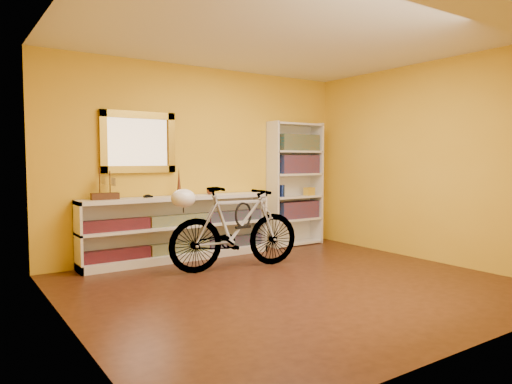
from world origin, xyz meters
TOP-DOWN VIEW (x-y plane):
  - floor at (0.00, 0.00)m, footprint 4.50×4.00m
  - ceiling at (0.00, 0.00)m, footprint 4.50×4.00m
  - back_wall at (0.00, 2.00)m, footprint 4.50×0.01m
  - left_wall at (-2.25, 0.00)m, footprint 0.01×4.00m
  - right_wall at (2.25, 0.00)m, footprint 0.01×4.00m
  - gilt_mirror at (-0.95, 1.97)m, footprint 0.98×0.06m
  - wall_socket at (0.90, 1.99)m, footprint 0.09×0.02m
  - console_unit at (-0.47, 1.81)m, footprint 2.60×0.35m
  - cd_row_lower at (-0.47, 1.79)m, footprint 2.50×0.13m
  - cd_row_upper at (-0.47, 1.79)m, footprint 2.50×0.13m
  - model_ship at (-1.43, 1.81)m, footprint 0.33×0.14m
  - toy_car at (-0.89, 1.81)m, footprint 0.00×0.00m
  - bronze_ornament at (-0.47, 1.81)m, footprint 0.07×0.07m
  - decorative_orb at (-0.01, 1.81)m, footprint 0.09×0.09m
  - bookcase at (1.51, 1.84)m, footprint 0.90×0.30m
  - book_row_a at (1.56, 1.84)m, footprint 0.70×0.22m
  - book_row_b at (1.56, 1.84)m, footprint 0.70×0.22m
  - book_row_c at (1.56, 1.84)m, footprint 0.70×0.22m
  - travel_mug at (1.23, 1.82)m, footprint 0.08×0.08m
  - red_tin at (1.31, 1.87)m, footprint 0.18×0.18m
  - yellow_bag at (1.76, 1.80)m, footprint 0.18×0.13m
  - bicycle at (-0.11, 0.97)m, footprint 0.66×1.76m
  - helmet at (-0.76, 1.05)m, footprint 0.29×0.27m
  - u_lock at (-0.01, 0.96)m, footprint 0.24×0.03m

SIDE VIEW (x-z plane):
  - floor at x=0.00m, z-range -0.01..0.00m
  - cd_row_lower at x=-0.47m, z-range 0.10..0.24m
  - wall_socket at x=0.90m, z-range 0.21..0.29m
  - console_unit at x=-0.47m, z-range 0.00..0.85m
  - bicycle at x=-0.11m, z-range 0.00..1.01m
  - cd_row_upper at x=-0.47m, z-range 0.47..0.60m
  - book_row_a at x=1.56m, z-range 0.42..0.68m
  - u_lock at x=-0.01m, z-range 0.54..0.77m
  - yellow_bag at x=1.76m, z-range 0.76..0.89m
  - toy_car at x=-0.89m, z-range 0.85..0.85m
  - travel_mug at x=1.23m, z-range 0.77..0.95m
  - helmet at x=-0.76m, z-range 0.78..1.00m
  - decorative_orb at x=-0.01m, z-range 0.85..0.94m
  - bookcase at x=1.51m, z-range 0.00..1.90m
  - bronze_ornament at x=-0.47m, z-range 0.85..1.23m
  - model_ship at x=-1.43m, z-range 0.85..1.23m
  - book_row_b at x=1.56m, z-range 1.11..1.40m
  - back_wall at x=0.00m, z-range 0.00..2.60m
  - left_wall at x=-2.25m, z-range 0.00..2.60m
  - right_wall at x=2.25m, z-range 0.00..2.60m
  - gilt_mirror at x=-0.95m, z-range 1.16..1.94m
  - red_tin at x=1.31m, z-range 1.46..1.65m
  - book_row_c at x=1.56m, z-range 1.46..1.71m
  - ceiling at x=0.00m, z-range 2.60..2.61m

